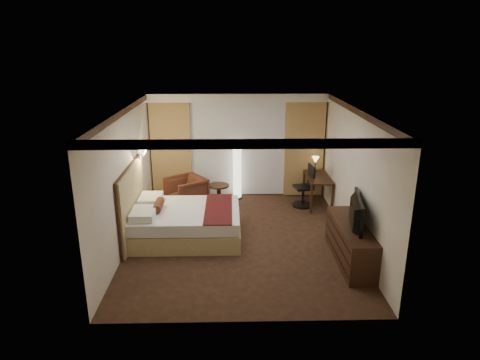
{
  "coord_description": "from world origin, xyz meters",
  "views": [
    {
      "loc": [
        -0.2,
        -8.03,
        3.88
      ],
      "look_at": [
        0.0,
        0.4,
        1.15
      ],
      "focal_mm": 32.0,
      "sensor_mm": 36.0,
      "label": 1
    }
  ],
  "objects_px": {
    "bed": "(187,223)",
    "side_table": "(219,196)",
    "television": "(352,208)",
    "armchair": "(186,191)",
    "dresser": "(350,243)",
    "floor_lamp": "(237,173)",
    "desk": "(317,191)",
    "office_chair": "(303,186)"
  },
  "relations": [
    {
      "from": "side_table",
      "to": "desk",
      "type": "distance_m",
      "value": 2.43
    },
    {
      "from": "dresser",
      "to": "bed",
      "type": "bearing_deg",
      "value": 160.84
    },
    {
      "from": "desk",
      "to": "side_table",
      "type": "bearing_deg",
      "value": -179.6
    },
    {
      "from": "floor_lamp",
      "to": "desk",
      "type": "bearing_deg",
      "value": -15.8
    },
    {
      "from": "side_table",
      "to": "office_chair",
      "type": "relative_size",
      "value": 0.53
    },
    {
      "from": "side_table",
      "to": "desk",
      "type": "relative_size",
      "value": 0.48
    },
    {
      "from": "side_table",
      "to": "desk",
      "type": "bearing_deg",
      "value": 0.4
    },
    {
      "from": "desk",
      "to": "armchair",
      "type": "bearing_deg",
      "value": -178.46
    },
    {
      "from": "bed",
      "to": "armchair",
      "type": "height_order",
      "value": "armchair"
    },
    {
      "from": "armchair",
      "to": "dresser",
      "type": "distance_m",
      "value": 4.28
    },
    {
      "from": "bed",
      "to": "floor_lamp",
      "type": "xyz_separation_m",
      "value": [
        1.08,
        2.32,
        0.36
      ]
    },
    {
      "from": "bed",
      "to": "side_table",
      "type": "bearing_deg",
      "value": 70.48
    },
    {
      "from": "floor_lamp",
      "to": "dresser",
      "type": "bearing_deg",
      "value": -59.21
    },
    {
      "from": "armchair",
      "to": "dresser",
      "type": "relative_size",
      "value": 0.46
    },
    {
      "from": "bed",
      "to": "office_chair",
      "type": "xyz_separation_m",
      "value": [
        2.69,
        1.71,
        0.21
      ]
    },
    {
      "from": "armchair",
      "to": "desk",
      "type": "height_order",
      "value": "armchair"
    },
    {
      "from": "desk",
      "to": "television",
      "type": "xyz_separation_m",
      "value": [
        0.02,
        -2.84,
        0.68
      ]
    },
    {
      "from": "armchair",
      "to": "dresser",
      "type": "xyz_separation_m",
      "value": [
        3.28,
        -2.75,
        -0.07
      ]
    },
    {
      "from": "side_table",
      "to": "television",
      "type": "relative_size",
      "value": 0.48
    },
    {
      "from": "bed",
      "to": "dresser",
      "type": "relative_size",
      "value": 1.18
    },
    {
      "from": "bed",
      "to": "dresser",
      "type": "xyz_separation_m",
      "value": [
        3.1,
        -1.08,
        0.04
      ]
    },
    {
      "from": "side_table",
      "to": "floor_lamp",
      "type": "xyz_separation_m",
      "value": [
        0.46,
        0.58,
        0.4
      ]
    },
    {
      "from": "side_table",
      "to": "television",
      "type": "xyz_separation_m",
      "value": [
        2.45,
        -2.82,
        0.77
      ]
    },
    {
      "from": "armchair",
      "to": "dresser",
      "type": "bearing_deg",
      "value": 15.32
    },
    {
      "from": "bed",
      "to": "office_chair",
      "type": "height_order",
      "value": "office_chair"
    },
    {
      "from": "dresser",
      "to": "side_table",
      "type": "bearing_deg",
      "value": 131.32
    },
    {
      "from": "armchair",
      "to": "floor_lamp",
      "type": "relative_size",
      "value": 0.63
    },
    {
      "from": "bed",
      "to": "armchair",
      "type": "xyz_separation_m",
      "value": [
        -0.18,
        1.67,
        0.11
      ]
    },
    {
      "from": "bed",
      "to": "desk",
      "type": "xyz_separation_m",
      "value": [
        3.05,
        1.76,
        0.06
      ]
    },
    {
      "from": "armchair",
      "to": "floor_lamp",
      "type": "bearing_deg",
      "value": 82.53
    },
    {
      "from": "side_table",
      "to": "dresser",
      "type": "relative_size",
      "value": 0.3
    },
    {
      "from": "armchair",
      "to": "office_chair",
      "type": "xyz_separation_m",
      "value": [
        2.87,
        0.04,
        0.1
      ]
    },
    {
      "from": "bed",
      "to": "side_table",
      "type": "xyz_separation_m",
      "value": [
        0.62,
        1.75,
        -0.04
      ]
    },
    {
      "from": "floor_lamp",
      "to": "bed",
      "type": "bearing_deg",
      "value": -114.87
    },
    {
      "from": "television",
      "to": "side_table",
      "type": "bearing_deg",
      "value": 51.08
    },
    {
      "from": "television",
      "to": "dresser",
      "type": "bearing_deg",
      "value": -79.9
    },
    {
      "from": "armchair",
      "to": "side_table",
      "type": "xyz_separation_m",
      "value": [
        0.8,
        0.07,
        -0.15
      ]
    },
    {
      "from": "floor_lamp",
      "to": "office_chair",
      "type": "distance_m",
      "value": 1.73
    },
    {
      "from": "bed",
      "to": "desk",
      "type": "height_order",
      "value": "desk"
    },
    {
      "from": "armchair",
      "to": "television",
      "type": "bearing_deg",
      "value": 15.07
    },
    {
      "from": "television",
      "to": "office_chair",
      "type": "bearing_deg",
      "value": 17.95
    },
    {
      "from": "floor_lamp",
      "to": "television",
      "type": "relative_size",
      "value": 1.18
    }
  ]
}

